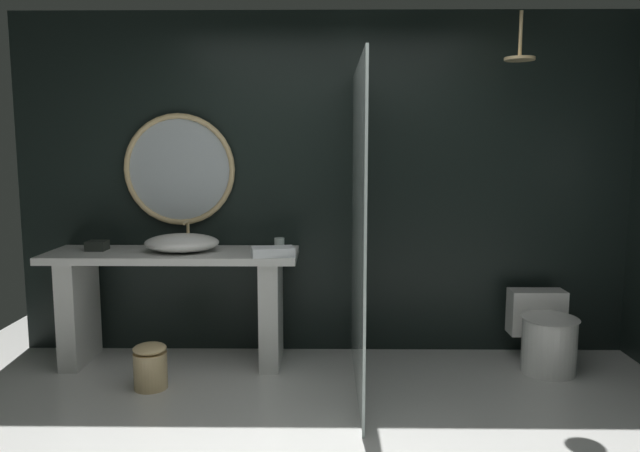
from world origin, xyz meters
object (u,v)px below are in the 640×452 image
object	(u,v)px
waste_bin	(150,366)
round_wall_mirror	(179,170)
vessel_sink	(182,243)
folded_hand_towel	(273,252)
rain_shower_head	(520,55)
toilet	(545,334)
tumbler_cup	(279,245)
tissue_box	(97,246)

from	to	relation	value
waste_bin	round_wall_mirror	bearing A→B (deg)	86.42
vessel_sink	waste_bin	bearing A→B (deg)	-103.46
round_wall_mirror	waste_bin	bearing A→B (deg)	-93.58
round_wall_mirror	folded_hand_towel	distance (m)	1.03
round_wall_mirror	rain_shower_head	world-z (taller)	rain_shower_head
toilet	rain_shower_head	bearing A→B (deg)	-174.81
tumbler_cup	waste_bin	bearing A→B (deg)	-149.43
waste_bin	rain_shower_head	bearing A→B (deg)	8.69
vessel_sink	round_wall_mirror	distance (m)	0.59
vessel_sink	tumbler_cup	xyz separation A→B (m)	(0.71, 0.00, -0.01)
toilet	folded_hand_towel	distance (m)	2.05
vessel_sink	tissue_box	size ratio (longest dim) A/B	3.83
vessel_sink	tumbler_cup	distance (m)	0.71
tumbler_cup	folded_hand_towel	distance (m)	0.19
tissue_box	round_wall_mirror	distance (m)	0.82
tumbler_cup	tissue_box	xyz separation A→B (m)	(-1.35, 0.04, -0.02)
tissue_box	waste_bin	xyz separation A→B (m)	(0.52, -0.53, -0.72)
tissue_box	vessel_sink	bearing A→B (deg)	-4.24
tissue_box	rain_shower_head	size ratio (longest dim) A/B	0.43
round_wall_mirror	folded_hand_towel	size ratio (longest dim) A/B	2.90
tumbler_cup	folded_hand_towel	size ratio (longest dim) A/B	0.35
folded_hand_towel	vessel_sink	bearing A→B (deg)	164.89
waste_bin	folded_hand_towel	size ratio (longest dim) A/B	1.05
rain_shower_head	waste_bin	world-z (taller)	rain_shower_head
tumbler_cup	waste_bin	world-z (taller)	tumbler_cup
tissue_box	toilet	size ratio (longest dim) A/B	0.24
round_wall_mirror	waste_bin	world-z (taller)	round_wall_mirror
waste_bin	folded_hand_towel	world-z (taller)	folded_hand_towel
round_wall_mirror	toilet	size ratio (longest dim) A/B	1.44
rain_shower_head	tissue_box	bearing A→B (deg)	177.06
toilet	waste_bin	bearing A→B (deg)	-171.66
vessel_sink	folded_hand_towel	xyz separation A→B (m)	(0.68, -0.18, -0.03)
toilet	vessel_sink	bearing A→B (deg)	178.22
tumbler_cup	round_wall_mirror	xyz separation A→B (m)	(-0.78, 0.27, 0.53)
tissue_box	toilet	world-z (taller)	tissue_box
round_wall_mirror	rain_shower_head	distance (m)	2.58
tumbler_cup	rain_shower_head	world-z (taller)	rain_shower_head
tissue_box	waste_bin	world-z (taller)	tissue_box
tumbler_cup	folded_hand_towel	bearing A→B (deg)	-99.41
folded_hand_towel	toilet	bearing A→B (deg)	2.98
tumbler_cup	vessel_sink	bearing A→B (deg)	-179.76
rain_shower_head	folded_hand_towel	xyz separation A→B (m)	(-1.68, -0.08, -1.34)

